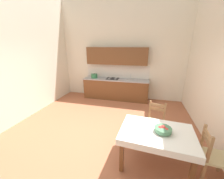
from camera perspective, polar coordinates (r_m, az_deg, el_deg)
ground_plane at (r=3.77m, az=-5.36°, el=-19.58°), size 5.84×6.56×0.10m
wall_back at (r=5.94m, az=4.13°, el=16.02°), size 5.84×0.12×4.08m
wall_left at (r=4.67m, az=-39.84°, el=11.43°), size 0.12×6.56×4.08m
kitchen_cabinetry at (r=5.81m, az=1.63°, el=4.20°), size 2.81×0.63×2.20m
dining_table at (r=2.79m, az=18.32°, el=-18.73°), size 1.39×1.00×0.75m
dining_chair_window_side at (r=3.10m, az=36.92°, el=-21.77°), size 0.45×0.45×0.93m
dining_chair_kitchen_side at (r=3.60m, az=17.95°, el=-13.02°), size 0.50×0.50×0.93m
fruit_bowl at (r=2.69m, az=20.91°, el=-15.60°), size 0.30×0.30×0.12m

